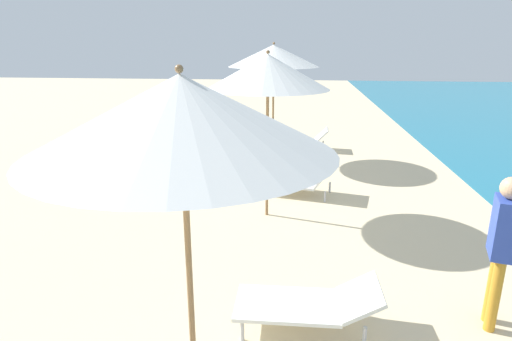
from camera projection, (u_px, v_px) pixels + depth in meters
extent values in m
cylinder|color=olive|center=(190.00, 283.00, 3.37)|extent=(0.05, 0.05, 2.10)
cone|color=white|center=(181.00, 115.00, 2.98)|extent=(2.22, 2.22, 0.56)
sphere|color=olive|center=(179.00, 69.00, 2.89)|extent=(0.06, 0.06, 0.06)
cube|color=white|center=(287.00, 305.00, 4.43)|extent=(1.09, 0.66, 0.04)
cube|color=white|center=(360.00, 297.00, 4.33)|extent=(0.43, 0.65, 0.27)
cylinder|color=#B2B2B7|center=(242.00, 330.00, 4.25)|extent=(0.04, 0.04, 0.24)
cylinder|color=#B2B2B7|center=(248.00, 299.00, 4.77)|extent=(0.04, 0.04, 0.24)
cylinder|color=#B2B2B7|center=(364.00, 337.00, 4.15)|extent=(0.04, 0.04, 0.24)
cylinder|color=#B2B2B7|center=(357.00, 305.00, 4.66)|extent=(0.04, 0.04, 0.24)
cylinder|color=olive|center=(267.00, 155.00, 7.11)|extent=(0.05, 0.05, 2.16)
cone|color=white|center=(268.00, 72.00, 6.72)|extent=(1.98, 1.98, 0.54)
sphere|color=olive|center=(268.00, 52.00, 6.63)|extent=(0.06, 0.06, 0.06)
cube|color=white|center=(292.00, 182.00, 8.41)|extent=(1.13, 0.88, 0.04)
cube|color=white|center=(324.00, 176.00, 8.16)|extent=(0.42, 0.72, 0.38)
cylinder|color=#B2B2B7|center=(268.00, 191.00, 8.31)|extent=(0.04, 0.04, 0.21)
cylinder|color=#B2B2B7|center=(276.00, 182.00, 8.83)|extent=(0.04, 0.04, 0.21)
cylinder|color=#B2B2B7|center=(325.00, 197.00, 7.97)|extent=(0.04, 0.04, 0.21)
cylinder|color=#B2B2B7|center=(330.00, 187.00, 8.50)|extent=(0.04, 0.04, 0.21)
cylinder|color=olive|center=(273.00, 115.00, 10.51)|extent=(0.05, 0.05, 2.31)
cone|color=white|center=(274.00, 56.00, 10.10)|extent=(2.17, 2.17, 0.51)
sphere|color=olive|center=(274.00, 43.00, 10.02)|extent=(0.06, 0.06, 0.06)
cube|color=white|center=(294.00, 142.00, 11.94)|extent=(1.18, 0.69, 0.04)
cube|color=white|center=(321.00, 135.00, 11.78)|extent=(0.40, 0.67, 0.38)
cylinder|color=#B2B2B7|center=(276.00, 147.00, 11.77)|extent=(0.04, 0.04, 0.19)
cylinder|color=#B2B2B7|center=(277.00, 143.00, 12.30)|extent=(0.04, 0.04, 0.19)
cylinder|color=#B2B2B7|center=(323.00, 149.00, 11.60)|extent=(0.04, 0.04, 0.19)
cylinder|color=#B2B2B7|center=(323.00, 144.00, 12.13)|extent=(0.04, 0.04, 0.19)
cylinder|color=orange|center=(495.00, 295.00, 4.33)|extent=(0.11, 0.11, 0.81)
cylinder|color=orange|center=(492.00, 287.00, 4.48)|extent=(0.11, 0.11, 0.81)
cube|color=#334CB2|center=(505.00, 228.00, 4.20)|extent=(0.31, 0.40, 0.61)
sphere|color=#D8A87F|center=(512.00, 188.00, 4.08)|extent=(0.22, 0.22, 0.22)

